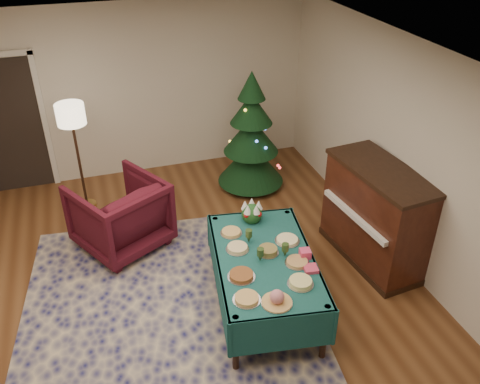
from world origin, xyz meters
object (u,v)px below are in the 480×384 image
object	(u,v)px
gift_box	(305,254)
christmas_tree	(251,137)
piano	(376,216)
floor_lamp	(72,121)
armchair	(119,212)
buffet_table	(265,267)

from	to	relation	value
gift_box	christmas_tree	bearing A→B (deg)	82.95
piano	floor_lamp	bearing A→B (deg)	144.83
armchair	christmas_tree	bearing A→B (deg)	175.73
gift_box	piano	xyz separation A→B (m)	(1.20, 0.55, -0.12)
gift_box	buffet_table	bearing A→B (deg)	162.26
armchair	piano	xyz separation A→B (m)	(2.96, -1.23, 0.10)
armchair	floor_lamp	distance (m)	1.47
buffet_table	floor_lamp	world-z (taller)	floor_lamp
christmas_tree	piano	distance (m)	2.35
armchair	piano	distance (m)	3.21
christmas_tree	piano	size ratio (longest dim) A/B	1.22
piano	buffet_table	bearing A→B (deg)	-165.44
gift_box	christmas_tree	xyz separation A→B (m)	(0.34, 2.72, 0.09)
buffet_table	floor_lamp	xyz separation A→B (m)	(-1.76, 2.79, 0.79)
buffet_table	floor_lamp	distance (m)	3.39
gift_box	armchair	size ratio (longest dim) A/B	0.11
armchair	christmas_tree	xyz separation A→B (m)	(2.10, 0.95, 0.31)
gift_box	floor_lamp	size ratio (longest dim) A/B	0.07
floor_lamp	christmas_tree	bearing A→B (deg)	-4.41
gift_box	christmas_tree	world-z (taller)	christmas_tree
christmas_tree	piano	bearing A→B (deg)	-68.40
buffet_table	floor_lamp	bearing A→B (deg)	122.29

